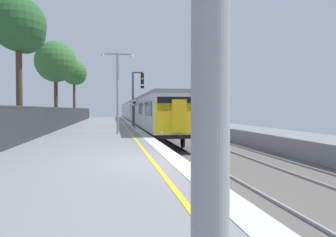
{
  "coord_description": "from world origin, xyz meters",
  "views": [
    {
      "loc": [
        -1.52,
        -9.51,
        1.53
      ],
      "look_at": [
        1.79,
        9.88,
        0.98
      ],
      "focal_mm": 35.17,
      "sensor_mm": 36.0,
      "label": 1
    }
  ],
  "objects_px": {
    "commuter_train_at_platform": "(137,111)",
    "background_tree_left": "(56,63)",
    "signal_gantry": "(136,92)",
    "platform_lamp_mid": "(117,85)",
    "background_tree_centre": "(75,73)",
    "speed_limit_sign": "(134,109)",
    "background_tree_right": "(20,28)"
  },
  "relations": [
    {
      "from": "background_tree_left",
      "to": "background_tree_right",
      "type": "height_order",
      "value": "background_tree_left"
    },
    {
      "from": "commuter_train_at_platform",
      "to": "platform_lamp_mid",
      "type": "bearing_deg",
      "value": -96.6
    },
    {
      "from": "signal_gantry",
      "to": "background_tree_right",
      "type": "xyz_separation_m",
      "value": [
        -7.79,
        -7.75,
        3.57
      ]
    },
    {
      "from": "background_tree_right",
      "to": "commuter_train_at_platform",
      "type": "bearing_deg",
      "value": 71.19
    },
    {
      "from": "commuter_train_at_platform",
      "to": "speed_limit_sign",
      "type": "xyz_separation_m",
      "value": [
        -1.85,
        -22.88,
        0.26
      ]
    },
    {
      "from": "commuter_train_at_platform",
      "to": "speed_limit_sign",
      "type": "height_order",
      "value": "commuter_train_at_platform"
    },
    {
      "from": "platform_lamp_mid",
      "to": "background_tree_left",
      "type": "distance_m",
      "value": 16.29
    },
    {
      "from": "commuter_train_at_platform",
      "to": "speed_limit_sign",
      "type": "distance_m",
      "value": 22.96
    },
    {
      "from": "platform_lamp_mid",
      "to": "background_tree_centre",
      "type": "distance_m",
      "value": 25.06
    },
    {
      "from": "signal_gantry",
      "to": "background_tree_centre",
      "type": "height_order",
      "value": "background_tree_centre"
    },
    {
      "from": "speed_limit_sign",
      "to": "background_tree_right",
      "type": "bearing_deg",
      "value": -149.89
    },
    {
      "from": "commuter_train_at_platform",
      "to": "background_tree_left",
      "type": "distance_m",
      "value": 17.13
    },
    {
      "from": "background_tree_left",
      "to": "signal_gantry",
      "type": "bearing_deg",
      "value": -37.38
    },
    {
      "from": "background_tree_centre",
      "to": "background_tree_right",
      "type": "relative_size",
      "value": 0.96
    },
    {
      "from": "speed_limit_sign",
      "to": "platform_lamp_mid",
      "type": "xyz_separation_m",
      "value": [
        -1.42,
        -5.34,
        1.52
      ]
    },
    {
      "from": "background_tree_left",
      "to": "background_tree_right",
      "type": "relative_size",
      "value": 1.01
    },
    {
      "from": "speed_limit_sign",
      "to": "background_tree_right",
      "type": "xyz_separation_m",
      "value": [
        -7.41,
        -4.3,
        5.11
      ]
    },
    {
      "from": "commuter_train_at_platform",
      "to": "speed_limit_sign",
      "type": "bearing_deg",
      "value": -94.61
    },
    {
      "from": "signal_gantry",
      "to": "speed_limit_sign",
      "type": "bearing_deg",
      "value": -96.2
    },
    {
      "from": "signal_gantry",
      "to": "background_tree_centre",
      "type": "relative_size",
      "value": 0.6
    },
    {
      "from": "commuter_train_at_platform",
      "to": "platform_lamp_mid",
      "type": "xyz_separation_m",
      "value": [
        -3.26,
        -28.23,
        1.78
      ]
    },
    {
      "from": "commuter_train_at_platform",
      "to": "background_tree_left",
      "type": "height_order",
      "value": "background_tree_left"
    },
    {
      "from": "platform_lamp_mid",
      "to": "signal_gantry",
      "type": "bearing_deg",
      "value": 78.47
    },
    {
      "from": "platform_lamp_mid",
      "to": "background_tree_right",
      "type": "xyz_separation_m",
      "value": [
        -5.99,
        1.04,
        3.59
      ]
    },
    {
      "from": "commuter_train_at_platform",
      "to": "background_tree_right",
      "type": "distance_m",
      "value": 29.21
    },
    {
      "from": "speed_limit_sign",
      "to": "background_tree_left",
      "type": "xyz_separation_m",
      "value": [
        -7.44,
        9.43,
        4.84
      ]
    },
    {
      "from": "signal_gantry",
      "to": "background_tree_centre",
      "type": "xyz_separation_m",
      "value": [
        -7.0,
        15.5,
        3.26
      ]
    },
    {
      "from": "platform_lamp_mid",
      "to": "background_tree_left",
      "type": "relative_size",
      "value": 0.59
    },
    {
      "from": "signal_gantry",
      "to": "speed_limit_sign",
      "type": "xyz_separation_m",
      "value": [
        -0.38,
        -3.45,
        -1.55
      ]
    },
    {
      "from": "signal_gantry",
      "to": "background_tree_left",
      "type": "distance_m",
      "value": 10.37
    },
    {
      "from": "commuter_train_at_platform",
      "to": "background_tree_centre",
      "type": "distance_m",
      "value": 10.62
    },
    {
      "from": "platform_lamp_mid",
      "to": "speed_limit_sign",
      "type": "bearing_deg",
      "value": 75.13
    }
  ]
}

